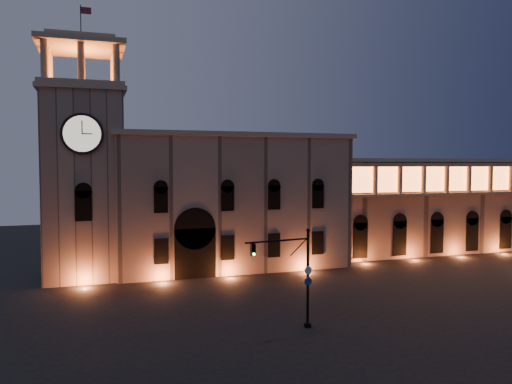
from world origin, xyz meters
TOP-DOWN VIEW (x-y plane):
  - ground at (0.00, 0.00)m, footprint 160.00×160.00m
  - government_building at (-2.08, 21.93)m, footprint 30.80×12.80m
  - clock_tower at (-20.50, 20.98)m, footprint 9.80×9.80m
  - colonnade_wing at (32.00, 23.92)m, footprint 40.60×11.50m
  - traffic_light at (-3.59, -4.74)m, footprint 6.02×1.20m

SIDE VIEW (x-z plane):
  - ground at x=0.00m, z-range 0.00..0.00m
  - traffic_light at x=-3.59m, z-range 0.21..8.52m
  - colonnade_wing at x=32.00m, z-range 0.08..14.58m
  - government_building at x=-2.08m, z-range -0.03..17.57m
  - clock_tower at x=-20.50m, z-range -3.70..28.70m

